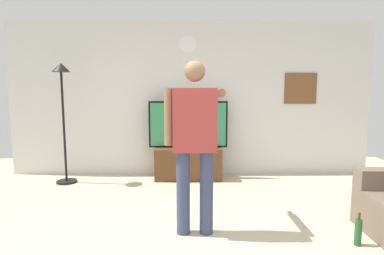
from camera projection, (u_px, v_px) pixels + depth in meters
The scene contains 8 objects.
back_wall at pixel (191, 99), 5.40m from camera, with size 6.40×0.10×2.70m, color silver.
tv_stand at pixel (188, 163), 5.19m from camera, with size 1.12×0.49×0.53m.
television at pixel (188, 124), 5.15m from camera, with size 1.34×0.07×0.79m.
wall_clock at pixel (188, 44), 5.23m from camera, with size 0.30×0.30×0.03m, color white.
framed_picture at pixel (300, 88), 5.36m from camera, with size 0.56×0.04×0.54m, color brown.
floor_lamp at pixel (62, 98), 4.81m from camera, with size 0.32×0.32×1.93m.
person_standing_nearer_lamp at pixel (195, 137), 3.10m from camera, with size 0.62×0.78×1.79m.
beverage_bottle at pixel (358, 232), 2.94m from camera, with size 0.07×0.07×0.33m.
Camera 1 is at (-0.08, -2.48, 1.50)m, focal length 28.35 mm.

